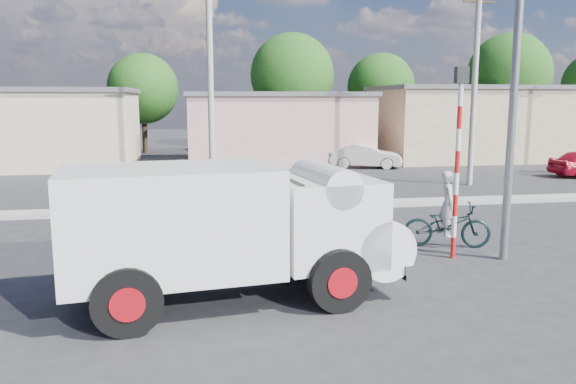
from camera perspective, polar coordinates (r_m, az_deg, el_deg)
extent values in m
plane|color=#28282A|center=(11.29, 4.79, -9.51)|extent=(120.00, 120.00, 0.00)
cube|color=#99968E|center=(18.88, -1.16, -1.50)|extent=(40.00, 0.80, 0.16)
cylinder|color=black|center=(9.21, -16.03, -10.63)|extent=(1.14, 0.47, 1.11)
cylinder|color=red|center=(9.21, -16.03, -10.63)|extent=(0.59, 0.43, 0.55)
cylinder|color=black|center=(11.23, -16.24, -6.98)|extent=(1.14, 0.47, 1.11)
cylinder|color=red|center=(11.23, -16.24, -6.98)|extent=(0.59, 0.43, 0.55)
cylinder|color=black|center=(9.88, 5.21, -8.91)|extent=(1.14, 0.47, 1.11)
cylinder|color=red|center=(9.88, 5.21, -8.91)|extent=(0.59, 0.43, 0.55)
cylinder|color=black|center=(11.79, 1.31, -5.83)|extent=(1.14, 0.47, 1.11)
cylinder|color=red|center=(11.79, 1.31, -5.83)|extent=(0.59, 0.43, 0.55)
cube|color=black|center=(10.34, -6.52, -7.62)|extent=(4.78, 1.91, 0.18)
cube|color=silver|center=(9.99, -11.76, -2.85)|extent=(3.90, 2.68, 1.87)
cube|color=silver|center=(10.64, 3.64, -2.75)|extent=(2.07, 2.29, 1.57)
cylinder|color=silver|center=(11.07, 7.80, -4.76)|extent=(1.37, 2.20, 1.11)
cylinder|color=silver|center=(10.52, 3.68, 1.02)|extent=(0.97, 2.15, 0.71)
cube|color=silver|center=(11.34, 9.62, -6.57)|extent=(0.42, 2.17, 0.28)
cube|color=black|center=(10.33, -0.02, -0.53)|extent=(0.30, 1.71, 0.71)
imported|color=black|center=(14.53, 15.84, -3.25)|extent=(2.25, 1.29, 1.12)
imported|color=silver|center=(14.48, 15.88, -2.28)|extent=(0.53, 0.67, 1.62)
imported|color=beige|center=(30.39, 7.88, 3.62)|extent=(4.04, 2.37, 1.26)
cylinder|color=red|center=(13.65, 16.42, -5.42)|extent=(0.11, 0.11, 0.50)
cylinder|color=white|center=(13.53, 16.52, -3.38)|extent=(0.11, 0.11, 0.50)
cylinder|color=red|center=(13.43, 16.62, -1.30)|extent=(0.11, 0.11, 0.50)
cylinder|color=white|center=(13.35, 16.72, 0.81)|extent=(0.11, 0.11, 0.50)
cylinder|color=red|center=(13.29, 16.82, 2.95)|extent=(0.11, 0.11, 0.50)
cylinder|color=white|center=(13.25, 16.92, 5.09)|extent=(0.11, 0.11, 0.50)
cylinder|color=red|center=(13.22, 17.03, 7.25)|extent=(0.11, 0.11, 0.50)
cylinder|color=white|center=(13.22, 17.13, 9.42)|extent=(0.11, 0.11, 0.50)
cube|color=black|center=(13.23, 17.23, 11.28)|extent=(0.28, 0.18, 0.36)
cylinder|color=slate|center=(13.51, 22.15, 12.33)|extent=(0.18, 0.18, 9.00)
cube|color=beige|center=(33.70, -25.65, 5.69)|extent=(12.00, 7.00, 4.00)
cube|color=#59595B|center=(33.67, -25.91, 9.28)|extent=(12.30, 7.30, 0.24)
cube|color=tan|center=(32.72, -1.25, 6.34)|extent=(10.00, 7.00, 3.80)
cube|color=#59595B|center=(32.68, -1.26, 9.88)|extent=(10.30, 7.30, 0.24)
cube|color=tan|center=(36.42, 17.91, 6.52)|extent=(11.00, 7.00, 4.20)
cube|color=#59595B|center=(36.39, 18.09, 10.01)|extent=(11.30, 7.30, 0.24)
cylinder|color=#38281E|center=(39.53, -14.37, 6.35)|extent=(0.36, 0.36, 3.47)
sphere|color=#356E21|center=(39.49, -14.52, 10.12)|extent=(4.71, 4.71, 4.71)
cylinder|color=#38281E|center=(38.95, 0.42, 7.13)|extent=(0.36, 0.36, 4.20)
sphere|color=#356E21|center=(38.95, 0.42, 11.77)|extent=(5.70, 5.70, 5.70)
cylinder|color=#38281E|center=(42.63, 9.32, 6.83)|extent=(0.36, 0.36, 3.64)
sphere|color=#356E21|center=(42.60, 9.42, 10.50)|extent=(4.94, 4.94, 4.94)
cylinder|color=#38281E|center=(44.56, 21.29, 6.89)|extent=(0.36, 0.36, 4.37)
sphere|color=#356E21|center=(44.58, 21.54, 11.10)|extent=(5.93, 5.93, 5.93)
cylinder|color=#99968E|center=(22.36, -7.87, 10.22)|extent=(0.24, 0.24, 8.00)
cylinder|color=#99968E|center=(25.21, 18.39, 9.73)|extent=(0.24, 0.24, 8.00)
cube|color=#38281E|center=(25.51, 18.83, 17.83)|extent=(1.40, 0.08, 0.08)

